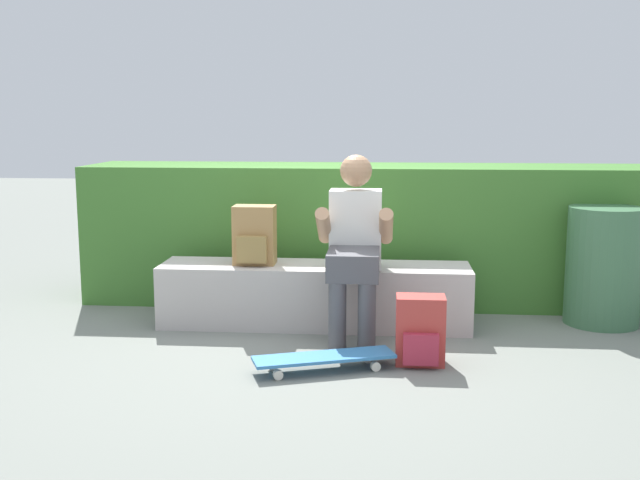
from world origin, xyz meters
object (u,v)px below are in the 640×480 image
object	(u,v)px
backpack_on_bench	(254,236)
bench_main	(315,295)
trash_bin	(604,266)
person_skater	(355,241)
backpack_on_ground	(420,331)
skateboard_near_person	(324,358)

from	to	relation	value
backpack_on_bench	bench_main	bearing A→B (deg)	1.32
trash_bin	backpack_on_bench	bearing A→B (deg)	-174.70
bench_main	person_skater	xyz separation A→B (m)	(0.28, -0.21, 0.41)
bench_main	backpack_on_ground	world-z (taller)	bench_main
skateboard_near_person	backpack_on_bench	bearing A→B (deg)	120.60
person_skater	backpack_on_bench	xyz separation A→B (m)	(-0.69, 0.20, -0.01)
skateboard_near_person	backpack_on_bench	xyz separation A→B (m)	(-0.55, 0.93, 0.54)
trash_bin	backpack_on_ground	bearing A→B (deg)	-142.67
bench_main	person_skater	bearing A→B (deg)	-37.27
person_skater	backpack_on_bench	distance (m)	0.72
backpack_on_ground	trash_bin	distance (m)	1.63
bench_main	backpack_on_bench	size ratio (longest dim) A/B	5.25
skateboard_near_person	bench_main	bearing A→B (deg)	98.51
skateboard_near_person	trash_bin	xyz separation A→B (m)	(1.83, 1.15, 0.33)
skateboard_near_person	backpack_on_bench	world-z (taller)	backpack_on_bench
bench_main	backpack_on_bench	xyz separation A→B (m)	(-0.41, -0.01, 0.40)
backpack_on_bench	trash_bin	distance (m)	2.40
person_skater	trash_bin	xyz separation A→B (m)	(1.69, 0.42, -0.22)
backpack_on_bench	trash_bin	size ratio (longest dim) A/B	0.49
backpack_on_bench	trash_bin	bearing A→B (deg)	5.30
backpack_on_bench	person_skater	bearing A→B (deg)	-16.41
skateboard_near_person	backpack_on_bench	distance (m)	1.21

